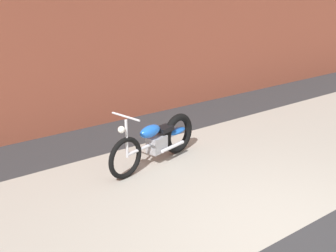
{
  "coord_description": "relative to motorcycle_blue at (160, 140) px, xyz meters",
  "views": [
    {
      "loc": [
        -3.62,
        -2.5,
        2.97
      ],
      "look_at": [
        -0.1,
        2.37,
        0.75
      ],
      "focal_mm": 42.98,
      "sensor_mm": 36.0,
      "label": 1
    }
  ],
  "objects": [
    {
      "name": "sidewalk_slab",
      "position": [
        0.04,
        -0.93,
        -0.4
      ],
      "size": [
        36.0,
        3.5,
        0.01
      ],
      "primitive_type": "cube",
      "color": "#9E998E",
      "rests_on": "ground"
    },
    {
      "name": "motorcycle_blue",
      "position": [
        0.0,
        0.0,
        0.0
      ],
      "size": [
        1.97,
        0.73,
        1.03
      ],
      "rotation": [
        0.0,
        0.0,
        3.38
      ],
      "color": "black",
      "rests_on": "ground"
    },
    {
      "name": "ground_plane",
      "position": [
        0.04,
        -2.68,
        -0.4
      ],
      "size": [
        80.0,
        80.0,
        0.0
      ],
      "primitive_type": "plane",
      "color": "#2D2D30"
    }
  ]
}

